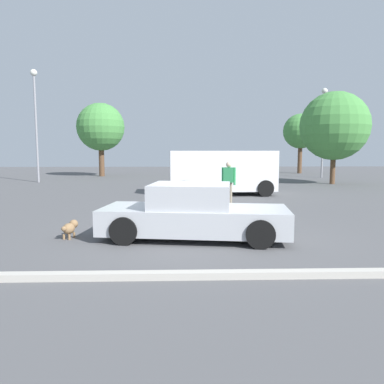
% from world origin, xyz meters
% --- Properties ---
extents(ground_plane, '(80.00, 80.00, 0.00)m').
position_xyz_m(ground_plane, '(0.00, 0.00, 0.00)').
color(ground_plane, '#515154').
extents(sedan_foreground, '(4.62, 2.34, 1.32)m').
position_xyz_m(sedan_foreground, '(-0.06, -0.14, 0.60)').
color(sedan_foreground, '#B7BABF').
rests_on(sedan_foreground, ground_plane).
extents(dog, '(0.34, 0.60, 0.42)m').
position_xyz_m(dog, '(-3.05, -0.03, 0.25)').
color(dog, olive).
rests_on(dog, ground_plane).
extents(van_white, '(5.04, 2.32, 2.10)m').
position_xyz_m(van_white, '(1.62, 8.77, 1.14)').
color(van_white, white).
rests_on(van_white, ground_plane).
extents(pedestrian, '(0.55, 0.35, 1.67)m').
position_xyz_m(pedestrian, '(1.56, 5.85, 0.99)').
color(pedestrian, gray).
rests_on(pedestrian, ground_plane).
extents(parking_curb, '(8.41, 0.20, 0.12)m').
position_xyz_m(parking_curb, '(0.00, -3.00, 0.06)').
color(parking_curb, '#B7B2A8').
rests_on(parking_curb, ground_plane).
extents(light_post_near, '(0.44, 0.44, 7.35)m').
position_xyz_m(light_post_near, '(-9.86, 16.13, 4.89)').
color(light_post_near, gray).
rests_on(light_post_near, ground_plane).
extents(light_post_mid, '(0.44, 0.44, 6.83)m').
position_xyz_m(light_post_mid, '(10.64, 19.66, 4.60)').
color(light_post_mid, gray).
rests_on(light_post_mid, ground_plane).
extents(tree_back_left, '(3.86, 3.86, 5.95)m').
position_xyz_m(tree_back_left, '(-6.85, 21.90, 4.00)').
color(tree_back_left, brown).
rests_on(tree_back_left, ground_plane).
extents(tree_back_center, '(4.25, 4.25, 5.75)m').
position_xyz_m(tree_back_center, '(9.25, 14.21, 3.62)').
color(tree_back_center, brown).
rests_on(tree_back_center, ground_plane).
extents(tree_back_right, '(3.19, 3.19, 5.49)m').
position_xyz_m(tree_back_right, '(10.73, 25.33, 3.86)').
color(tree_back_right, brown).
rests_on(tree_back_right, ground_plane).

